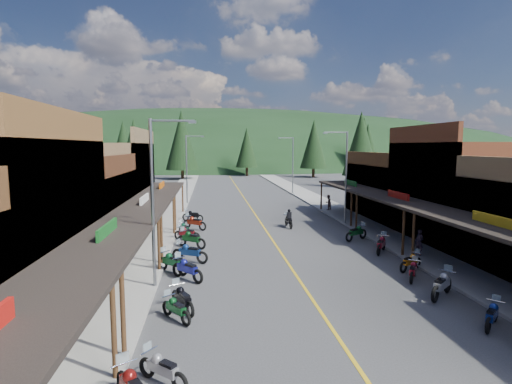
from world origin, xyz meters
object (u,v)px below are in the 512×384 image
object	(u,v)px
shop_west_3	(103,183)
shop_east_3	(401,190)
bike_west_10	(185,228)
bike_east_4	(442,283)
pine_1	(123,144)
bike_west_2	(163,367)
pine_3	(247,147)
bike_east_8	(356,232)
shop_west_2	(64,212)
streetlight_2	(345,173)
pedestrian_east_b	(328,202)
bike_west_3	(176,308)
pine_2	(182,140)
bike_east_5	(413,270)
pine_5	(364,141)
bike_west_9	(187,233)
pine_4	(314,144)
bike_west_11	(195,222)
pine_7	(95,144)
rider_on_bike	(289,220)
bike_east_7	(381,243)
bike_west_5	(187,268)
bike_west_12	(193,215)
pine_10	(134,146)
shop_east_2	(466,191)
streetlight_1	(188,166)
pine_6	(426,147)
pedestrian_east_a	(419,242)
pine_8	(96,151)
bike_east_6	(411,261)
streetlight_3	(292,163)
pine_0	(35,148)
bike_east_3	(492,314)
bike_west_6	(172,261)
pine_11	(361,143)
streetlight_0	(156,196)
bike_west_8	(191,238)

from	to	relation	value
shop_west_3	shop_east_3	size ratio (longest dim) A/B	1.00
bike_west_10	bike_east_4	size ratio (longest dim) A/B	0.83
pine_1	bike_west_2	bearing A→B (deg)	-77.79
pine_3	bike_east_8	size ratio (longest dim) A/B	5.04
shop_west_2	shop_west_3	size ratio (longest dim) A/B	1.00
shop_west_3	streetlight_2	world-z (taller)	shop_west_3
bike_east_4	pedestrian_east_b	xyz separation A→B (m)	(1.99, 23.87, 0.28)
bike_west_2	bike_west_3	xyz separation A→B (m)	(0.03, 4.22, -0.00)
pine_1	bike_west_3	distance (m)	82.02
pine_2	bike_east_5	xyz separation A→B (m)	(15.71, -64.26, -7.45)
pine_5	bike_west_9	world-z (taller)	pine_5
pine_4	bike_west_11	distance (m)	58.07
pine_7	rider_on_bike	distance (m)	76.79
shop_west_2	bike_west_3	xyz separation A→B (m)	(7.95, -11.39, -2.00)
bike_west_3	bike_east_7	bearing A→B (deg)	-1.85
bike_west_5	rider_on_bike	world-z (taller)	rider_on_bike
bike_west_12	pine_10	bearing A→B (deg)	44.81
streetlight_2	bike_west_9	world-z (taller)	streetlight_2
bike_west_5	bike_west_9	world-z (taller)	bike_west_5
bike_west_10	pedestrian_east_b	distance (m)	17.18
shop_east_2	bike_east_7	distance (m)	8.50
streetlight_1	bike_west_3	distance (m)	31.96
pine_6	pine_1	bearing A→B (deg)	175.10
pedestrian_east_a	pine_5	bearing A→B (deg)	139.09
shop_east_3	pine_10	world-z (taller)	pine_10
shop_west_3	pine_5	distance (m)	77.38
pine_8	pedestrian_east_a	xyz separation A→B (m)	(30.16, -42.34, -5.04)
pine_7	rider_on_bike	bearing A→B (deg)	-63.57
pine_1	bike_east_6	world-z (taller)	pine_1
rider_on_bike	streetlight_3	bearing A→B (deg)	74.22
shop_west_2	pine_0	bearing A→B (deg)	113.52
bike_west_11	bike_east_3	world-z (taller)	bike_west_11
pine_1	pine_8	size ratio (longest dim) A/B	1.25
pine_5	pine_7	size ratio (longest dim) A/B	1.12
streetlight_2	bike_west_6	size ratio (longest dim) A/B	3.58
pine_0	bike_east_8	size ratio (longest dim) A/B	5.04
shop_west_2	shop_east_3	distance (m)	29.13
pine_8	pine_3	bearing A→B (deg)	45.00
bike_west_11	pine_4	bearing A→B (deg)	13.11
shop_west_2	pine_1	bearing A→B (deg)	98.53
shop_east_3	pine_3	bearing A→B (deg)	100.11
bike_east_7	bike_west_10	bearing A→B (deg)	-172.33
bike_west_2	pedestrian_east_b	xyz separation A→B (m)	(13.63, 29.17, 0.39)
pine_7	pine_11	size ratio (longest dim) A/B	1.01
streetlight_0	pine_0	world-z (taller)	pine_0
pine_6	pine_11	distance (m)	36.78
bike_west_8	streetlight_1	bearing A→B (deg)	41.63
bike_east_5	bike_east_4	bearing A→B (deg)	-53.70
pine_1	pine_2	distance (m)	18.45
pine_3	bike_east_3	xyz separation A→B (m)	(1.95, -77.64, -5.95)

